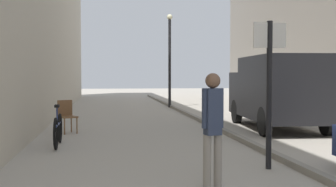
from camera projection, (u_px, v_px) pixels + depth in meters
The scene contains 8 objects.
ground_plane at pixel (159, 124), 14.87m from camera, with size 80.00×80.00×0.00m, color #A8A093.
kerb_strip at pixel (205, 122), 15.09m from camera, with size 0.16×40.00×0.12m, color gray.
pedestrian_main_foreground at pixel (213, 122), 6.39m from camera, with size 0.33×0.22×1.68m.
delivery_van at pixel (278, 90), 13.60m from camera, with size 2.27×4.97×2.22m.
street_sign_post at pixel (269, 81), 7.75m from camera, with size 0.60×0.10×2.60m.
lamp_post at pixel (170, 54), 22.64m from camera, with size 0.28×0.28×4.76m.
bicycle_leaning at pixel (58, 130), 10.30m from camera, with size 0.10×1.77×0.98m.
cafe_chair_near_window at pixel (67, 114), 12.61m from camera, with size 0.60×0.60×0.94m.
Camera 1 is at (-1.77, -2.71, 1.65)m, focal length 47.38 mm.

